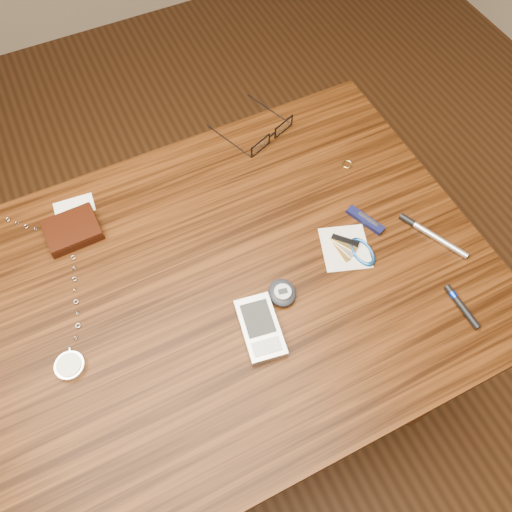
% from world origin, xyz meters
% --- Properties ---
extents(ground, '(3.80, 3.80, 0.00)m').
position_xyz_m(ground, '(0.00, 0.00, 0.00)').
color(ground, '#472814').
rests_on(ground, ground).
extents(desk, '(1.00, 0.70, 0.75)m').
position_xyz_m(desk, '(0.00, 0.00, 0.65)').
color(desk, '#3B1C09').
rests_on(desk, ground).
extents(wallet_and_card, '(0.11, 0.13, 0.02)m').
position_xyz_m(wallet_and_card, '(-0.20, 0.22, 0.76)').
color(wallet_and_card, black).
rests_on(wallet_and_card, desk).
extents(eyeglasses, '(0.17, 0.17, 0.03)m').
position_xyz_m(eyeglasses, '(0.25, 0.27, 0.76)').
color(eyeglasses, black).
rests_on(eyeglasses, desk).
extents(gold_ring, '(0.02, 0.02, 0.00)m').
position_xyz_m(gold_ring, '(0.36, 0.14, 0.75)').
color(gold_ring, '#D4C167').
rests_on(gold_ring, desk).
extents(pocket_watch, '(0.10, 0.37, 0.02)m').
position_xyz_m(pocket_watch, '(-0.27, -0.02, 0.76)').
color(pocket_watch, silver).
rests_on(pocket_watch, desk).
extents(pda_phone, '(0.08, 0.12, 0.02)m').
position_xyz_m(pda_phone, '(0.04, -0.11, 0.76)').
color(pda_phone, '#ACACB0').
rests_on(pda_phone, desk).
extents(pedometer, '(0.06, 0.06, 0.02)m').
position_xyz_m(pedometer, '(0.10, -0.07, 0.76)').
color(pedometer, black).
rests_on(pedometer, desk).
extents(notepad_keys, '(0.11, 0.12, 0.01)m').
position_xyz_m(notepad_keys, '(0.26, -0.05, 0.75)').
color(notepad_keys, silver).
rests_on(notepad_keys, desk).
extents(pocket_knife, '(0.05, 0.08, 0.01)m').
position_xyz_m(pocket_knife, '(0.32, -0.00, 0.76)').
color(pocket_knife, black).
rests_on(pocket_knife, desk).
extents(silver_pen, '(0.07, 0.13, 0.01)m').
position_xyz_m(silver_pen, '(0.41, -0.08, 0.76)').
color(silver_pen, silver).
rests_on(silver_pen, desk).
extents(black_blue_pen, '(0.01, 0.09, 0.01)m').
position_xyz_m(black_blue_pen, '(0.37, -0.23, 0.76)').
color(black_blue_pen, black).
rests_on(black_blue_pen, desk).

